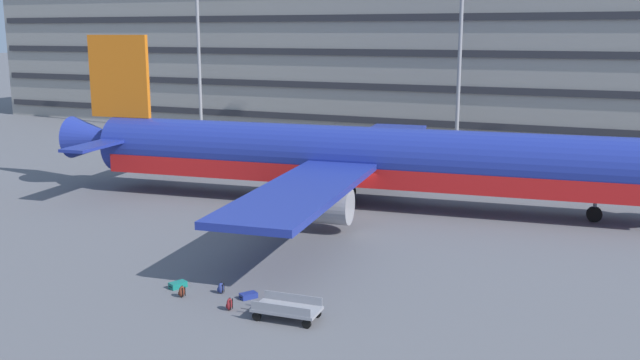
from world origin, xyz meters
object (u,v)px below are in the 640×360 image
baggage_cart (287,309)px  suitcase_silver (178,285)px  suitcase_black (248,296)px  backpack_upright (221,288)px  airliner (359,159)px  backpack_laid_flat (229,304)px  backpack_orange (182,292)px

baggage_cart → suitcase_silver: bearing=168.8°
suitcase_black → backpack_upright: backpack_upright is taller
airliner → backpack_laid_flat: (1.62, -18.85, -2.75)m
suitcase_silver → backpack_laid_flat: 3.62m
baggage_cart → airliner: bearing=102.5°
backpack_orange → baggage_cart: 5.14m
airliner → suitcase_silver: airliner is taller
suitcase_black → baggage_cart: 2.83m
backpack_upright → airliner: bearing=91.1°
suitcase_silver → backpack_laid_flat: backpack_laid_flat is taller
suitcase_silver → backpack_orange: (0.79, -0.85, 0.10)m
suitcase_silver → backpack_laid_flat: (3.38, -1.28, 0.11)m
airliner → backpack_laid_flat: airliner is taller
backpack_orange → suitcase_silver: bearing=133.0°
airliner → baggage_cart: airliner is taller
suitcase_black → suitcase_silver: 3.45m
suitcase_silver → backpack_orange: size_ratio=1.59×
airliner → backpack_upright: 17.62m
backpack_orange → backpack_laid_flat: backpack_laid_flat is taller
backpack_upright → backpack_orange: 1.65m
backpack_laid_flat → airliner: bearing=94.9°
airliner → baggage_cart: (4.16, -18.75, -2.57)m
suitcase_silver → backpack_laid_flat: size_ratio=1.51×
suitcase_silver → backpack_upright: size_ratio=1.59×
airliner → suitcase_silver: 17.89m
baggage_cart → backpack_orange: bearing=176.3°
suitcase_black → backpack_laid_flat: backpack_laid_flat is taller
suitcase_black → backpack_upright: 1.38m
airliner → backpack_upright: bearing=-88.9°
backpack_upright → backpack_laid_flat: (1.30, -1.46, 0.01)m
backpack_upright → backpack_laid_flat: 1.95m
airliner → suitcase_black: (1.69, -17.42, -2.88)m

